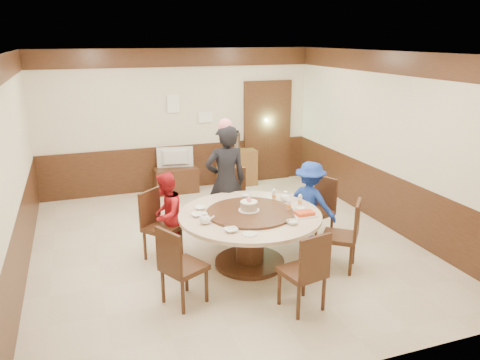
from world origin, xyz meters
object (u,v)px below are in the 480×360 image
object	(u,v)px
person_red	(166,215)
tv_stand	(176,180)
side_cabinet	(237,168)
shrimp_platter	(305,214)
banquet_table	(250,228)
person_blue	(310,203)
thermos	(237,141)
birthday_cake	(249,206)
television	(175,158)
person_standing	(226,181)

from	to	relation	value
person_red	tv_stand	bearing A→B (deg)	-165.11
person_red	side_cabinet	world-z (taller)	person_red
tv_stand	side_cabinet	distance (m)	1.31
person_red	tv_stand	size ratio (longest dim) A/B	1.44
shrimp_platter	banquet_table	bearing A→B (deg)	152.67
person_blue	tv_stand	bearing A→B (deg)	-13.14
thermos	tv_stand	bearing A→B (deg)	-178.68
person_red	birthday_cake	xyz separation A→B (m)	(1.00, -0.64, 0.24)
banquet_table	television	world-z (taller)	television
person_blue	shrimp_platter	size ratio (longest dim) A/B	4.22
person_red	television	distance (m)	2.87
person_standing	television	xyz separation A→B (m)	(-0.29, 2.37, -0.18)
person_standing	shrimp_platter	size ratio (longest dim) A/B	5.88
person_standing	side_cabinet	size ratio (longest dim) A/B	2.20
banquet_table	birthday_cake	world-z (taller)	birthday_cake
shrimp_platter	television	distance (m)	3.89
person_red	thermos	distance (m)	3.47
tv_stand	side_cabinet	world-z (taller)	side_cabinet
person_standing	person_blue	size ratio (longest dim) A/B	1.39
television	person_blue	bearing A→B (deg)	123.89
tv_stand	banquet_table	bearing A→B (deg)	-85.24
person_blue	thermos	xyz separation A→B (m)	(-0.08, 3.10, 0.31)
side_cabinet	thermos	bearing A→B (deg)	180.00
banquet_table	thermos	xyz separation A→B (m)	(1.01, 3.48, 0.41)
shrimp_platter	person_blue	bearing A→B (deg)	57.40
shrimp_platter	television	size ratio (longest dim) A/B	0.42
person_red	person_standing	bearing A→B (deg)	141.15
person_blue	birthday_cake	world-z (taller)	person_blue
person_standing	person_red	xyz separation A→B (m)	(-1.01, -0.40, -0.27)
birthday_cake	side_cabinet	size ratio (longest dim) A/B	0.35
person_blue	person_red	bearing A→B (deg)	44.65
birthday_cake	thermos	size ratio (longest dim) A/B	0.74
banquet_table	side_cabinet	world-z (taller)	banquet_table
person_standing	person_blue	distance (m)	1.32
person_red	shrimp_platter	distance (m)	1.94
banquet_table	person_standing	size ratio (longest dim) A/B	1.08
person_red	thermos	bearing A→B (deg)	173.64
birthday_cake	shrimp_platter	distance (m)	0.75
person_standing	shrimp_platter	distance (m)	1.55
side_cabinet	person_red	bearing A→B (deg)	-125.74
shrimp_platter	television	xyz separation A→B (m)	(-0.93, 3.78, -0.07)
person_blue	birthday_cake	xyz separation A→B (m)	(-1.10, -0.35, 0.21)
television	thermos	bearing A→B (deg)	-169.07
birthday_cake	thermos	bearing A→B (deg)	73.52
thermos	person_standing	bearing A→B (deg)	-112.74
person_blue	thermos	world-z (taller)	person_blue
person_blue	banquet_table	bearing A→B (deg)	71.61
birthday_cake	television	world-z (taller)	birthday_cake
person_red	person_blue	distance (m)	2.12
person_blue	shrimp_platter	xyz separation A→B (m)	(-0.45, -0.71, 0.14)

